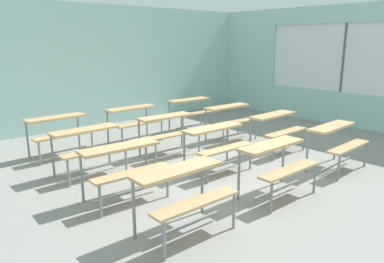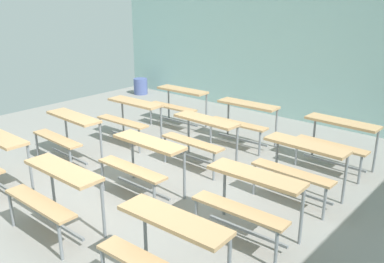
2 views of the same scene
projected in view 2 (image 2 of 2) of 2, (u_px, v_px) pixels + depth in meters
ground at (137, 193)px, 5.78m from camera, size 10.00×9.00×0.05m
wall_back at (300, 48)px, 8.51m from camera, size 10.00×0.12×3.00m
desk_bench_r0c1 at (55, 186)px, 4.65m from camera, size 1.10×0.60×0.74m
desk_bench_r0c2 at (166, 241)px, 3.64m from camera, size 1.13×0.64×0.74m
desk_bench_r1c0 at (68, 128)px, 6.60m from camera, size 1.12×0.63×0.74m
desk_bench_r1c1 at (143, 155)px, 5.51m from camera, size 1.10×0.59×0.74m
desk_bench_r1c2 at (250, 192)px, 4.51m from camera, size 1.12×0.63×0.74m
desk_bench_r2c0 at (131, 112)px, 7.44m from camera, size 1.12×0.63×0.74m
desk_bench_r2c1 at (201, 131)px, 6.45m from camera, size 1.11×0.62×0.74m
desk_bench_r2c2 at (301, 159)px, 5.40m from camera, size 1.11×0.62×0.74m
desk_bench_r3c0 at (179, 99)px, 8.35m from camera, size 1.12×0.63×0.74m
desk_bench_r3c1 at (244, 114)px, 7.32m from camera, size 1.12×0.63×0.74m
desk_bench_r3c2 at (338, 134)px, 6.33m from camera, size 1.12×0.62×0.74m
trash_bin at (141, 86)px, 11.05m from camera, size 0.36×0.36×0.41m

